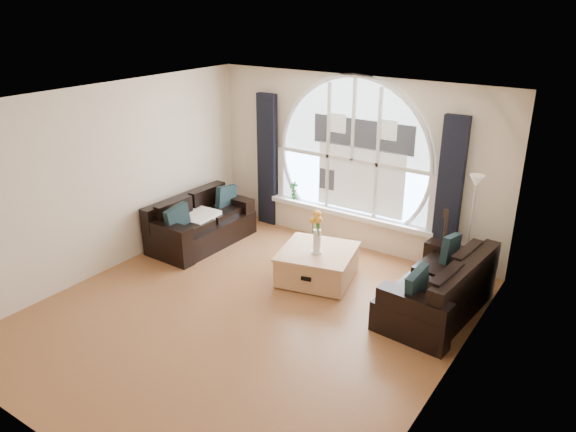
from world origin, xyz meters
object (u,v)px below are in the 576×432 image
(sofa_right, at_px, (437,285))
(potted_plant, at_px, (294,190))
(vase_flowers, at_px, (317,227))
(guitar, at_px, (445,242))
(sofa_left, at_px, (202,221))
(coffee_chest, at_px, (317,263))
(floor_lamp, at_px, (470,231))

(sofa_right, bearing_deg, potted_plant, 162.09)
(vase_flowers, xyz_separation_m, guitar, (1.41, 1.21, -0.32))
(sofa_right, xyz_separation_m, guitar, (-0.27, 1.05, 0.13))
(sofa_left, distance_m, coffee_chest, 2.21)
(vase_flowers, bearing_deg, floor_lamp, 33.42)
(sofa_left, bearing_deg, vase_flowers, -0.70)
(sofa_left, bearing_deg, sofa_right, 2.54)
(sofa_right, distance_m, floor_lamp, 1.07)
(potted_plant, bearing_deg, vase_flowers, -47.00)
(sofa_left, relative_size, vase_flowers, 2.50)
(vase_flowers, xyz_separation_m, floor_lamp, (1.75, 1.15, -0.05))
(floor_lamp, xyz_separation_m, potted_plant, (-3.09, 0.29, -0.10))
(floor_lamp, distance_m, guitar, 0.44)
(floor_lamp, bearing_deg, sofa_left, -165.01)
(sofa_right, height_order, vase_flowers, vase_flowers)
(sofa_left, bearing_deg, potted_plant, 58.12)
(sofa_right, height_order, coffee_chest, sofa_right)
(coffee_chest, bearing_deg, vase_flowers, -81.41)
(sofa_left, height_order, guitar, guitar)
(vase_flowers, xyz_separation_m, potted_plant, (-1.35, 1.44, -0.14))
(sofa_right, relative_size, guitar, 1.67)
(sofa_left, relative_size, floor_lamp, 1.09)
(sofa_left, xyz_separation_m, coffee_chest, (2.21, -0.00, -0.15))
(floor_lamp, bearing_deg, potted_plant, 174.60)
(sofa_left, xyz_separation_m, sofa_right, (3.92, 0.07, 0.00))
(guitar, bearing_deg, potted_plant, 154.36)
(sofa_left, relative_size, sofa_right, 0.99)
(potted_plant, bearing_deg, guitar, -4.85)
(coffee_chest, height_order, guitar, guitar)
(coffee_chest, bearing_deg, guitar, 24.55)
(sofa_right, relative_size, potted_plant, 5.84)
(sofa_right, height_order, potted_plant, potted_plant)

